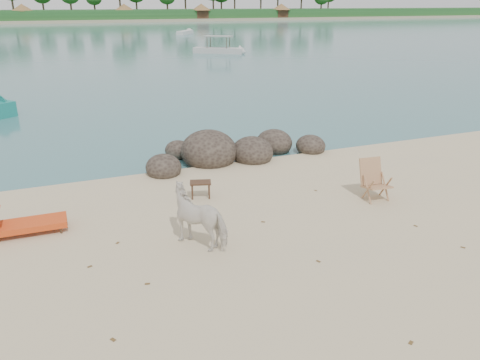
# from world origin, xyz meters

# --- Properties ---
(water) EXTENTS (400.00, 400.00, 0.00)m
(water) POSITION_xyz_m (0.00, 90.00, 0.00)
(water) COLOR #396D72
(water) RESTS_ON ground
(far_shore) EXTENTS (420.00, 90.00, 1.40)m
(far_shore) POSITION_xyz_m (0.00, 170.00, 0.00)
(far_shore) COLOR tan
(far_shore) RESTS_ON ground
(far_scenery) EXTENTS (420.00, 18.00, 9.50)m
(far_scenery) POSITION_xyz_m (0.03, 136.70, 3.14)
(far_scenery) COLOR #1E4C1E
(far_scenery) RESTS_ON ground
(boulders) EXTENTS (6.46, 2.94, 1.39)m
(boulders) POSITION_xyz_m (1.48, 6.47, 0.26)
(boulders) COLOR black
(boulders) RESTS_ON ground
(cow) EXTENTS (1.49, 1.62, 1.28)m
(cow) POSITION_xyz_m (-1.18, 1.10, 0.64)
(cow) COLOR silver
(cow) RESTS_ON ground
(side_table) EXTENTS (0.64, 0.50, 0.45)m
(side_table) POSITION_xyz_m (-0.45, 3.53, 0.23)
(side_table) COLOR #362615
(side_table) RESTS_ON ground
(lounge_chair) EXTENTS (2.03, 0.74, 0.61)m
(lounge_chair) POSITION_xyz_m (-4.70, 3.00, 0.30)
(lounge_chair) COLOR #E5501A
(lounge_chair) RESTS_ON ground
(deck_chair) EXTENTS (0.75, 0.81, 1.07)m
(deck_chair) POSITION_xyz_m (3.86, 1.66, 0.53)
(deck_chair) COLOR tan
(deck_chair) RESTS_ON ground
(boat_mid) EXTENTS (5.55, 4.58, 2.88)m
(boat_mid) POSITION_xyz_m (12.93, 40.34, 1.44)
(boat_mid) COLOR #B6B5B2
(boat_mid) RESTS_ON water
(boat_far) EXTENTS (4.38, 5.46, 0.67)m
(boat_far) POSITION_xyz_m (18.24, 72.69, 0.33)
(boat_far) COLOR silver
(boat_far) RESTS_ON water
(dead_leaves) EXTENTS (7.69, 6.18, 0.00)m
(dead_leaves) POSITION_xyz_m (-0.05, 0.30, 0.00)
(dead_leaves) COLOR brown
(dead_leaves) RESTS_ON ground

